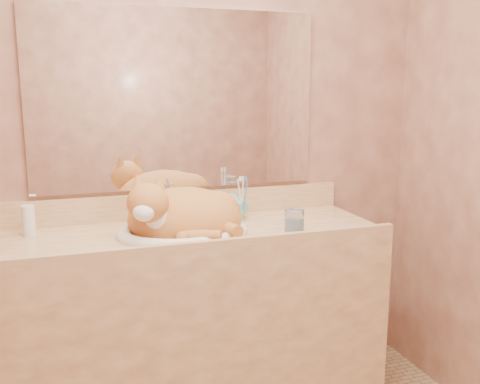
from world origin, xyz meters
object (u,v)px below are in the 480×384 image
object	(u,v)px
vanity_counter	(195,324)
soap_dispenser	(233,202)
cat	(180,213)
sink_basin	(183,213)
water_glass	(294,221)
toothbrush_cup	(243,209)

from	to	relation	value
vanity_counter	soap_dispenser	distance (m)	0.57
soap_dispenser	cat	bearing A→B (deg)	-144.22
sink_basin	soap_dispenser	distance (m)	0.28
vanity_counter	water_glass	xyz separation A→B (m)	(0.38, -0.19, 0.48)
cat	soap_dispenser	world-z (taller)	cat
water_glass	soap_dispenser	bearing A→B (deg)	121.80
sink_basin	soap_dispenser	xyz separation A→B (m)	(0.26, 0.11, 0.01)
soap_dispenser	water_glass	distance (m)	0.33
water_glass	sink_basin	bearing A→B (deg)	158.44
cat	soap_dispenser	bearing A→B (deg)	36.09
sink_basin	toothbrush_cup	bearing A→B (deg)	26.51
sink_basin	vanity_counter	bearing A→B (deg)	28.01
soap_dispenser	water_glass	size ratio (longest dim) A/B	1.95
toothbrush_cup	sink_basin	bearing A→B (deg)	-158.04
vanity_counter	water_glass	world-z (taller)	water_glass
toothbrush_cup	water_glass	distance (m)	0.32
vanity_counter	soap_dispenser	xyz separation A→B (m)	(0.21, 0.09, 0.52)
vanity_counter	soap_dispenser	size ratio (longest dim) A/B	8.70
vanity_counter	water_glass	distance (m)	0.64
cat	water_glass	size ratio (longest dim) A/B	5.13
soap_dispenser	toothbrush_cup	size ratio (longest dim) A/B	1.66
cat	soap_dispenser	xyz separation A→B (m)	(0.26, 0.10, 0.01)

